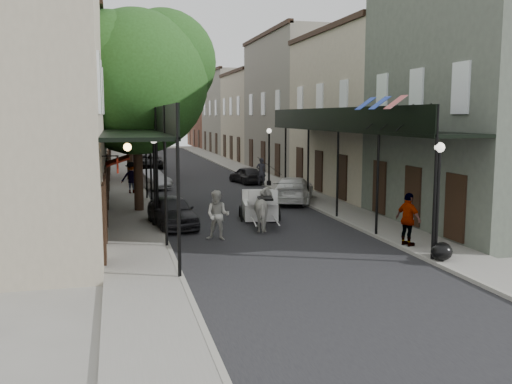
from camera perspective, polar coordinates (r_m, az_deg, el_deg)
ground at (r=19.22m, az=3.70°, el=-6.36°), size 140.00×140.00×0.00m
road at (r=38.47m, az=-5.39°, el=0.68°), size 8.00×90.00×0.01m
sidewalk_left at (r=38.04m, az=-12.86°, el=0.52°), size 2.20×90.00×0.12m
sidewalk_right at (r=39.51m, az=1.80°, el=0.97°), size 2.20×90.00×0.12m
building_row_left at (r=47.85m, az=-17.67°, el=8.01°), size 5.00×80.00×10.50m
building_row_right at (r=49.86m, az=2.68°, el=8.32°), size 5.00×80.00×10.50m
gallery_left at (r=24.76m, az=-11.97°, el=6.10°), size 2.20×18.05×4.88m
gallery_right at (r=26.88m, az=9.02°, el=6.28°), size 2.20×18.05×4.88m
tree_near at (r=28.04m, az=-11.13°, el=11.27°), size 7.31×6.80×9.63m
tree_far at (r=41.98m, az=-12.18°, el=9.09°), size 6.45×6.00×8.61m
lamppost_right_near at (r=18.74m, az=17.69°, el=-0.68°), size 0.32×0.32×3.71m
lamppost_left at (r=23.95m, az=-10.10°, el=1.30°), size 0.32×0.32×3.71m
lamppost_right_far at (r=37.17m, az=1.31°, el=3.63°), size 0.32×0.32×3.71m
horse at (r=23.26m, az=0.95°, el=-1.75°), size 1.21×2.13×1.70m
carriage at (r=25.83m, az=0.29°, el=-0.23°), size 1.97×2.70×2.85m
pedestrian_walking at (r=21.41m, az=-3.85°, el=-2.34°), size 1.13×1.02×1.88m
pedestrian_sidewalk_left at (r=34.29m, az=-12.35°, el=1.43°), size 1.24×0.77×1.84m
pedestrian_sidewalk_right at (r=20.60m, az=14.99°, el=-2.66°), size 0.77×1.18×1.87m
car_left_near at (r=24.12m, az=-8.38°, el=-1.93°), size 2.09×4.11×1.34m
car_left_mid at (r=37.06m, az=-10.54°, el=1.25°), size 2.69×3.89×1.22m
car_left_far at (r=51.32m, az=-10.52°, el=3.02°), size 2.19×4.58×1.26m
car_right_near at (r=30.72m, az=3.73°, el=0.23°), size 3.65×5.14×1.38m
car_right_far at (r=39.35m, az=-0.97°, el=1.72°), size 2.07×3.69×1.18m
trash_bags at (r=19.13m, az=18.08°, el=-5.61°), size 0.92×1.07×0.57m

